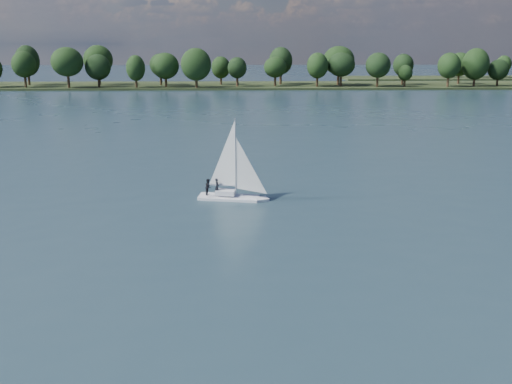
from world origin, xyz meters
TOP-DOWN VIEW (x-y plane):
  - ground at (0.00, 100.00)m, footprint 700.00×700.00m
  - far_shore at (0.00, 212.00)m, footprint 660.00×40.00m
  - sailboat at (-0.37, 42.86)m, footprint 7.21×3.22m
  - treeline at (-8.08, 208.73)m, footprint 562.52×74.37m

SIDE VIEW (x-z plane):
  - ground at x=0.00m, z-range 0.00..0.00m
  - far_shore at x=0.00m, z-range -0.75..0.75m
  - sailboat at x=-0.37m, z-range -2.03..7.15m
  - treeline at x=-8.08m, z-range -0.83..17.07m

